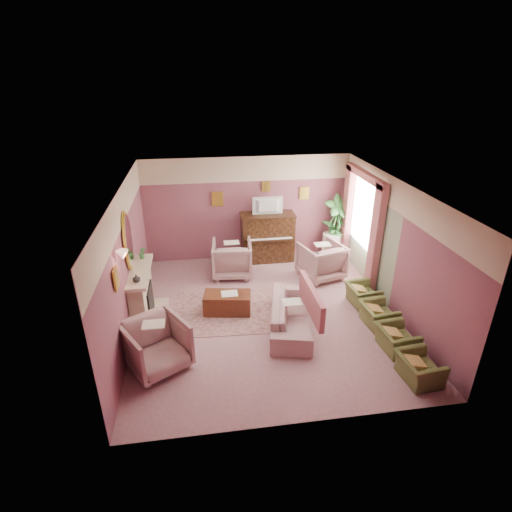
{
  "coord_description": "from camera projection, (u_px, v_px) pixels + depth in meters",
  "views": [
    {
      "loc": [
        -1.29,
        -7.21,
        4.83
      ],
      "look_at": [
        -0.15,
        0.4,
        1.21
      ],
      "focal_mm": 28.0,
      "sensor_mm": 36.0,
      "label": 1
    }
  ],
  "objects": [
    {
      "name": "fireplace_surround",
      "position": [
        142.0,
        296.0,
        8.28
      ],
      "size": [
        0.3,
        1.4,
        1.1
      ],
      "primitive_type": "cube",
      "color": "beige",
      "rests_on": "floor"
    },
    {
      "name": "ceiling",
      "position": [
        267.0,
        188.0,
        7.49
      ],
      "size": [
        5.5,
        6.0,
        0.01
      ],
      "primitive_type": "cube",
      "color": "#ECDFC6",
      "rests_on": "wall_back"
    },
    {
      "name": "hearth",
      "position": [
        154.0,
        317.0,
        8.54
      ],
      "size": [
        0.55,
        1.5,
        0.02
      ],
      "primitive_type": "cube",
      "color": "beige",
      "rests_on": "floor"
    },
    {
      "name": "stripe_panel",
      "position": [
        367.0,
        238.0,
        9.75
      ],
      "size": [
        0.01,
        3.0,
        2.15
      ],
      "primitive_type": "cube",
      "color": "gray",
      "rests_on": "wall_right"
    },
    {
      "name": "print_back_mid",
      "position": [
        266.0,
        187.0,
        10.55
      ],
      "size": [
        0.22,
        0.03,
        0.26
      ],
      "primitive_type": "cube",
      "color": "gold",
      "rests_on": "wall_back"
    },
    {
      "name": "palm_plant",
      "position": [
        337.0,
        221.0,
        10.88
      ],
      "size": [
        0.76,
        0.76,
        1.44
      ],
      "primitive_type": "imported",
      "color": "#378238",
      "rests_on": "palm_pot"
    },
    {
      "name": "fire_ember",
      "position": [
        150.0,
        309.0,
        8.44
      ],
      "size": [
        0.06,
        0.54,
        0.1
      ],
      "primitive_type": "cube",
      "color": "orange",
      "rests_on": "floor"
    },
    {
      "name": "floor",
      "position": [
        266.0,
        313.0,
        8.68
      ],
      "size": [
        5.5,
        6.0,
        0.01
      ],
      "primitive_type": "cube",
      "color": "#A6767D",
      "rests_on": "ground"
    },
    {
      "name": "print_back_left",
      "position": [
        217.0,
        199.0,
        10.49
      ],
      "size": [
        0.3,
        0.03,
        0.38
      ],
      "primitive_type": "cube",
      "color": "gold",
      "rests_on": "wall_back"
    },
    {
      "name": "palm_pot",
      "position": [
        334.0,
        251.0,
        11.26
      ],
      "size": [
        0.34,
        0.34,
        0.34
      ],
      "primitive_type": "cylinder",
      "color": "#AA6D4B",
      "rests_on": "floor"
    },
    {
      "name": "mantel_vase",
      "position": [
        136.0,
        278.0,
        7.55
      ],
      "size": [
        0.16,
        0.16,
        0.16
      ],
      "primitive_type": "imported",
      "color": "beige",
      "rests_on": "mantel_shelf"
    },
    {
      "name": "wall_front",
      "position": [
        304.0,
        348.0,
        5.4
      ],
      "size": [
        5.5,
        0.02,
        2.8
      ],
      "primitive_type": "cube",
      "color": "#6D4359",
      "rests_on": "floor"
    },
    {
      "name": "print_back_right",
      "position": [
        304.0,
        193.0,
        10.78
      ],
      "size": [
        0.26,
        0.03,
        0.34
      ],
      "primitive_type": "cube",
      "color": "gold",
      "rests_on": "wall_back"
    },
    {
      "name": "sofa_throw",
      "position": [
        311.0,
        300.0,
        8.05
      ],
      "size": [
        0.1,
        1.55,
        0.57
      ],
      "primitive_type": "cube",
      "color": "#B05B62",
      "rests_on": "sofa"
    },
    {
      "name": "wall_right",
      "position": [
        394.0,
        247.0,
        8.45
      ],
      "size": [
        0.02,
        6.0,
        2.8
      ],
      "primitive_type": "cube",
      "color": "#6D4359",
      "rests_on": "floor"
    },
    {
      "name": "olive_chair_d",
      "position": [
        363.0,
        292.0,
        8.91
      ],
      "size": [
        0.51,
        0.72,
        0.62
      ],
      "primitive_type": "imported",
      "color": "#5B6631",
      "rests_on": "floor"
    },
    {
      "name": "television",
      "position": [
        268.0,
        205.0,
        10.42
      ],
      "size": [
        0.8,
        0.12,
        0.48
      ],
      "primitive_type": "imported",
      "color": "black",
      "rests_on": "piano"
    },
    {
      "name": "window_blind",
      "position": [
        365.0,
        210.0,
        9.7
      ],
      "size": [
        0.03,
        1.4,
        1.8
      ],
      "primitive_type": "cube",
      "color": "white",
      "rests_on": "wall_right"
    },
    {
      "name": "piano_keyshelf",
      "position": [
        270.0,
        240.0,
        10.53
      ],
      "size": [
        1.3,
        0.12,
        0.06
      ],
      "primitive_type": "cube",
      "color": "#321D0F",
      "rests_on": "piano"
    },
    {
      "name": "sofa",
      "position": [
        292.0,
        309.0,
        8.07
      ],
      "size": [
        0.68,
        2.05,
        0.83
      ],
      "primitive_type": "imported",
      "color": "tan",
      "rests_on": "floor"
    },
    {
      "name": "curtain_left",
      "position": [
        375.0,
        240.0,
        9.04
      ],
      "size": [
        0.16,
        0.34,
        2.6
      ],
      "primitive_type": "cube",
      "color": "#B05B62",
      "rests_on": "floor"
    },
    {
      "name": "floral_armchair_right",
      "position": [
        321.0,
        259.0,
        10.0
      ],
      "size": [
        0.97,
        0.97,
        1.01
      ],
      "primitive_type": "imported",
      "color": "tan",
      "rests_on": "floor"
    },
    {
      "name": "piano",
      "position": [
        267.0,
        238.0,
        10.87
      ],
      "size": [
        1.4,
        0.6,
        1.3
      ],
      "primitive_type": "cube",
      "color": "#321D0F",
      "rests_on": "floor"
    },
    {
      "name": "sconce_shade",
      "position": [
        123.0,
        255.0,
        6.73
      ],
      "size": [
        0.2,
        0.2,
        0.16
      ],
      "primitive_type": "cone",
      "color": "#FFB89D",
      "rests_on": "wall_left"
    },
    {
      "name": "coffee_table",
      "position": [
        227.0,
        303.0,
        8.65
      ],
      "size": [
        1.07,
        0.66,
        0.45
      ],
      "primitive_type": "cube",
      "rotation": [
        0.0,
        0.0,
        -0.17
      ],
      "color": "#502513",
      "rests_on": "floor"
    },
    {
      "name": "olive_chair_c",
      "position": [
        378.0,
        312.0,
        8.18
      ],
      "size": [
        0.51,
        0.72,
        0.62
      ],
      "primitive_type": "imported",
      "color": "#5B6631",
      "rests_on": "floor"
    },
    {
      "name": "mirror_frame",
      "position": [
        128.0,
        241.0,
        7.73
      ],
      "size": [
        0.04,
        0.72,
        1.2
      ],
      "primitive_type": "ellipsoid",
      "color": "gold",
      "rests_on": "wall_left"
    },
    {
      "name": "piano_keys",
      "position": [
        270.0,
        239.0,
        10.51
      ],
      "size": [
        1.2,
        0.08,
        0.02
      ],
      "primitive_type": "cube",
      "color": "white",
      "rests_on": "piano"
    },
    {
      "name": "side_plant_small",
      "position": [
        338.0,
        230.0,
        10.88
      ],
      "size": [
        0.16,
        0.16,
        0.28
      ],
      "primitive_type": "imported",
      "color": "#378238",
      "rests_on": "side_table"
    },
    {
      "name": "side_table",
      "position": [
        331.0,
        245.0,
        11.16
      ],
      "size": [
        0.52,
        0.52,
        0.7
      ],
      "primitive_type": "cylinder",
      "color": "#EEE4CE",
      "rests_on": "floor"
    },
    {
      "name": "mantel_plant",
      "position": [
        142.0,
        253.0,
        8.46
      ],
      "size": [
        0.16,
        0.16,
        0.28
      ],
      "primitive_type": "imported",
      "color": "#378238",
      "rests_on": "mantel_shelf"
    },
    {
      "name": "curtain_right",
      "position": [
        347.0,
        214.0,
        10.69
      ],
      "size": [
        0.16,
        0.34,
        2.6
      ],
      "primitive_type": "cube",
      "color": "#B05B62",
      "rests_on": "floor"
    },
    {
      "name": "pelmet",
      "position": [
        366.0,
        176.0,
        9.33
      ],
      "size": [
        0.16,
        2.2,
        0.16
      ],
      "primitive_type": "cube",
      "color": "#B05B62",
      "rests_on": "wall_right"
    },
    {
      "name": "wall_back",
      "position": [
        247.0,
        209.0,
        10.77
      ],
      "size": [
        5.5,
        0.02,
        2.8
      ],
      "primitive_type": "cube",
      "color": "#6D4359",
      "rests_on": "floor"
    },
    {
      "name": "olive_chair_b",
      "position": [
        397.0,
        336.0,
        7.44
      ],
      "size": [
        0.51,
        0.72,
        0.62
      ],
      "primitive_type": "imported",
      "color": "#5B6631",
      "rests_on": "floor"
    },
    {
      "name": "side_plant_big",
      "position": [
        333.0,
        228.0,
        10.94
      ],
      "size": [
        0.3,
        0.3,
        0.34
      ],
      "primitive_type": "imported",
      "color": "#378238",
      "rests_on": "side_table"
    },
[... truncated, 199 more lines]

